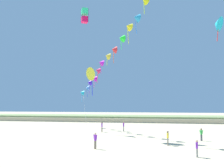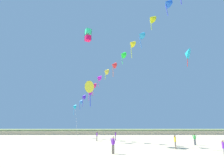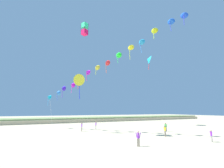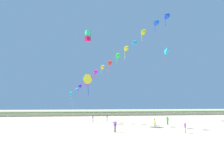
{
  "view_description": "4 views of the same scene",
  "coord_description": "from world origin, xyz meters",
  "px_view_note": "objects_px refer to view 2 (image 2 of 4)",
  "views": [
    {
      "loc": [
        4.92,
        -19.93,
        4.77
      ],
      "look_at": [
        -1.35,
        13.53,
        7.69
      ],
      "focal_mm": 38.0,
      "sensor_mm": 36.0,
      "label": 1
    },
    {
      "loc": [
        -1.88,
        -13.79,
        2.84
      ],
      "look_at": [
        -1.64,
        10.76,
        8.65
      ],
      "focal_mm": 28.0,
      "sensor_mm": 36.0,
      "label": 2
    },
    {
      "loc": [
        -12.07,
        -10.01,
        4.05
      ],
      "look_at": [
        -1.97,
        11.38,
        8.26
      ],
      "focal_mm": 24.0,
      "sensor_mm": 36.0,
      "label": 3
    },
    {
      "loc": [
        -5.85,
        -21.35,
        4.17
      ],
      "look_at": [
        -0.97,
        12.63,
        8.17
      ],
      "focal_mm": 28.0,
      "sensor_mm": 36.0,
      "label": 4
    }
  ],
  "objects_px": {
    "person_far_left": "(115,135)",
    "large_kite_mid_trail": "(90,87)",
    "person_near_right": "(223,147)",
    "person_far_center": "(97,136)",
    "person_near_left": "(113,144)",
    "large_kite_low_lead": "(88,35)",
    "person_mid_center": "(175,141)",
    "person_far_right": "(195,138)",
    "large_kite_high_solo": "(187,54)"
  },
  "relations": [
    {
      "from": "person_far_right",
      "to": "person_far_center",
      "type": "relative_size",
      "value": 0.97
    },
    {
      "from": "person_near_left",
      "to": "person_far_left",
      "type": "bearing_deg",
      "value": 87.53
    },
    {
      "from": "person_mid_center",
      "to": "person_far_right",
      "type": "distance_m",
      "value": 6.24
    },
    {
      "from": "person_mid_center",
      "to": "large_kite_mid_trail",
      "type": "distance_m",
      "value": 17.57
    },
    {
      "from": "person_near_right",
      "to": "person_far_right",
      "type": "distance_m",
      "value": 10.39
    },
    {
      "from": "person_near_right",
      "to": "large_kite_low_lead",
      "type": "height_order",
      "value": "large_kite_low_lead"
    },
    {
      "from": "person_near_right",
      "to": "person_far_center",
      "type": "distance_m",
      "value": 21.61
    },
    {
      "from": "large_kite_low_lead",
      "to": "large_kite_mid_trail",
      "type": "bearing_deg",
      "value": 85.45
    },
    {
      "from": "person_far_center",
      "to": "large_kite_mid_trail",
      "type": "distance_m",
      "value": 9.23
    },
    {
      "from": "person_mid_center",
      "to": "person_far_center",
      "type": "distance_m",
      "value": 15.64
    },
    {
      "from": "person_far_left",
      "to": "person_far_right",
      "type": "bearing_deg",
      "value": -37.71
    },
    {
      "from": "person_far_center",
      "to": "large_kite_high_solo",
      "type": "distance_m",
      "value": 27.11
    },
    {
      "from": "large_kite_high_solo",
      "to": "person_near_left",
      "type": "bearing_deg",
      "value": -133.2
    },
    {
      "from": "person_far_center",
      "to": "person_far_left",
      "type": "bearing_deg",
      "value": 25.25
    },
    {
      "from": "person_far_left",
      "to": "person_far_right",
      "type": "relative_size",
      "value": 1.03
    },
    {
      "from": "person_near_right",
      "to": "person_far_left",
      "type": "xyz_separation_m",
      "value": [
        -9.31,
        19.05,
        0.08
      ]
    },
    {
      "from": "person_mid_center",
      "to": "person_far_left",
      "type": "xyz_separation_m",
      "value": [
        -7.01,
        13.22,
        0.01
      ]
    },
    {
      "from": "person_far_left",
      "to": "large_kite_high_solo",
      "type": "distance_m",
      "value": 24.44
    },
    {
      "from": "person_near_left",
      "to": "person_far_right",
      "type": "relative_size",
      "value": 1.07
    },
    {
      "from": "person_far_right",
      "to": "large_kite_mid_trail",
      "type": "distance_m",
      "value": 19.26
    },
    {
      "from": "person_near_left",
      "to": "person_far_center",
      "type": "height_order",
      "value": "person_near_left"
    },
    {
      "from": "person_mid_center",
      "to": "large_kite_mid_trail",
      "type": "bearing_deg",
      "value": 141.11
    },
    {
      "from": "large_kite_low_lead",
      "to": "large_kite_mid_trail",
      "type": "xyz_separation_m",
      "value": [
        0.29,
        3.62,
        -8.72
      ]
    },
    {
      "from": "person_mid_center",
      "to": "person_far_center",
      "type": "bearing_deg",
      "value": 132.37
    },
    {
      "from": "person_mid_center",
      "to": "person_far_center",
      "type": "relative_size",
      "value": 0.99
    },
    {
      "from": "person_near_left",
      "to": "large_kite_low_lead",
      "type": "distance_m",
      "value": 20.49
    },
    {
      "from": "person_far_center",
      "to": "large_kite_low_lead",
      "type": "distance_m",
      "value": 18.58
    },
    {
      "from": "person_near_left",
      "to": "large_kite_low_lead",
      "type": "bearing_deg",
      "value": 114.3
    },
    {
      "from": "person_near_right",
      "to": "person_far_center",
      "type": "height_order",
      "value": "person_far_center"
    },
    {
      "from": "person_far_center",
      "to": "large_kite_mid_trail",
      "type": "height_order",
      "value": "large_kite_mid_trail"
    },
    {
      "from": "person_far_right",
      "to": "large_kite_high_solo",
      "type": "bearing_deg",
      "value": 63.96
    },
    {
      "from": "person_near_right",
      "to": "person_near_left",
      "type": "bearing_deg",
      "value": 168.03
    },
    {
      "from": "person_near_left",
      "to": "person_far_left",
      "type": "xyz_separation_m",
      "value": [
        0.73,
        16.92,
        -0.04
      ]
    },
    {
      "from": "person_far_right",
      "to": "large_kite_high_solo",
      "type": "relative_size",
      "value": 0.36
    },
    {
      "from": "person_far_left",
      "to": "large_kite_mid_trail",
      "type": "relative_size",
      "value": 0.34
    },
    {
      "from": "person_mid_center",
      "to": "person_far_left",
      "type": "distance_m",
      "value": 14.97
    },
    {
      "from": "large_kite_low_lead",
      "to": "large_kite_high_solo",
      "type": "height_order",
      "value": "large_kite_high_solo"
    },
    {
      "from": "person_far_right",
      "to": "large_kite_low_lead",
      "type": "height_order",
      "value": "large_kite_low_lead"
    },
    {
      "from": "person_near_left",
      "to": "person_mid_center",
      "type": "distance_m",
      "value": 8.58
    },
    {
      "from": "person_far_left",
      "to": "large_kite_low_lead",
      "type": "xyz_separation_m",
      "value": [
        -5.06,
        -7.34,
        17.63
      ]
    },
    {
      "from": "person_near_left",
      "to": "person_far_right",
      "type": "distance_m",
      "value": 14.63
    },
    {
      "from": "large_kite_low_lead",
      "to": "person_mid_center",
      "type": "bearing_deg",
      "value": -26.0
    },
    {
      "from": "large_kite_mid_trail",
      "to": "large_kite_low_lead",
      "type": "bearing_deg",
      "value": -94.55
    },
    {
      "from": "person_near_left",
      "to": "large_kite_high_solo",
      "type": "relative_size",
      "value": 0.39
    },
    {
      "from": "person_near_left",
      "to": "person_far_center",
      "type": "relative_size",
      "value": 1.04
    },
    {
      "from": "person_far_left",
      "to": "person_far_center",
      "type": "bearing_deg",
      "value": -154.75
    },
    {
      "from": "person_far_left",
      "to": "person_near_right",
      "type": "bearing_deg",
      "value": -63.94
    },
    {
      "from": "person_far_left",
      "to": "large_kite_mid_trail",
      "type": "distance_m",
      "value": 10.77
    },
    {
      "from": "person_far_right",
      "to": "person_far_center",
      "type": "distance_m",
      "value": 16.67
    },
    {
      "from": "large_kite_mid_trail",
      "to": "person_far_right",
      "type": "bearing_deg",
      "value": -17.61
    }
  ]
}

